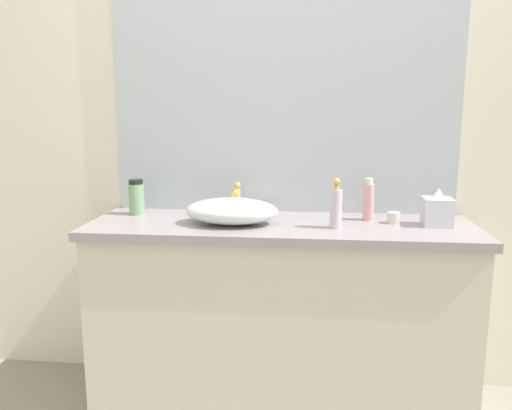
{
  "coord_description": "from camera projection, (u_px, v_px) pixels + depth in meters",
  "views": [
    {
      "loc": [
        0.1,
        -1.67,
        1.33
      ],
      "look_at": [
        -0.12,
        0.41,
        0.93
      ],
      "focal_mm": 35.46,
      "sensor_mm": 36.0,
      "label": 1
    }
  ],
  "objects": [
    {
      "name": "faucet",
      "position": [
        237.0,
        198.0,
        2.27
      ],
      "size": [
        0.03,
        0.12,
        0.15
      ],
      "color": "gold",
      "rests_on": "vanity_counter"
    },
    {
      "name": "lotion_bottle",
      "position": [
        369.0,
        201.0,
        2.2
      ],
      "size": [
        0.05,
        0.05,
        0.19
      ],
      "color": "#DA9BA3",
      "rests_on": "vanity_counter"
    },
    {
      "name": "candle_jar",
      "position": [
        394.0,
        218.0,
        2.15
      ],
      "size": [
        0.06,
        0.06,
        0.05
      ],
      "primitive_type": "cylinder",
      "color": "silver",
      "rests_on": "vanity_counter"
    },
    {
      "name": "tissue_box",
      "position": [
        437.0,
        210.0,
        2.09
      ],
      "size": [
        0.12,
        0.12,
        0.16
      ],
      "color": "silver",
      "rests_on": "vanity_counter"
    },
    {
      "name": "perfume_bottle",
      "position": [
        136.0,
        197.0,
        2.32
      ],
      "size": [
        0.07,
        0.07,
        0.16
      ],
      "color": "#7AA676",
      "rests_on": "vanity_counter"
    },
    {
      "name": "wall_mirror_panel",
      "position": [
        285.0,
        79.0,
        2.29
      ],
      "size": [
        1.58,
        0.01,
        1.22
      ],
      "primitive_type": "cube",
      "color": "#B2BCC6",
      "rests_on": "vanity_counter"
    },
    {
      "name": "sink_basin",
      "position": [
        232.0,
        211.0,
        2.13
      ],
      "size": [
        0.4,
        0.26,
        0.11
      ],
      "primitive_type": "ellipsoid",
      "color": "silver",
      "rests_on": "vanity_counter"
    },
    {
      "name": "soap_dispenser",
      "position": [
        336.0,
        207.0,
        2.05
      ],
      "size": [
        0.05,
        0.05,
        0.21
      ],
      "color": "silver",
      "rests_on": "vanity_counter"
    },
    {
      "name": "bathroom_wall_rear",
      "position": [
        289.0,
        115.0,
        2.36
      ],
      "size": [
        6.0,
        0.06,
        2.6
      ],
      "primitive_type": "cube",
      "color": "silver",
      "rests_on": "ground"
    },
    {
      "name": "vanity_counter",
      "position": [
        279.0,
        316.0,
        2.23
      ],
      "size": [
        1.64,
        0.52,
        0.85
      ],
      "color": "beige",
      "rests_on": "ground"
    }
  ]
}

